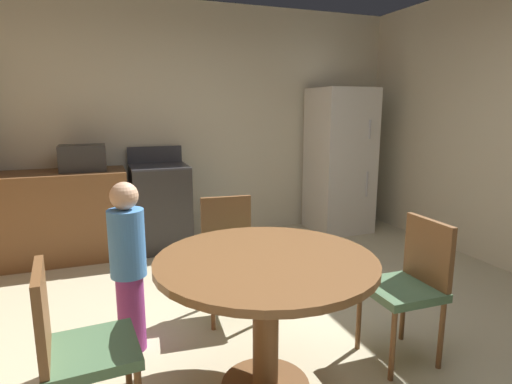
# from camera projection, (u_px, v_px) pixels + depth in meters

# --- Properties ---
(ground_plane) EXTENTS (14.00, 14.00, 0.00)m
(ground_plane) POSITION_uv_depth(u_px,v_px,m) (281.00, 361.00, 2.57)
(ground_plane) COLOR beige
(wall_back) EXTENTS (5.54, 0.12, 2.70)m
(wall_back) POSITION_uv_depth(u_px,v_px,m) (184.00, 123.00, 4.90)
(wall_back) COLOR beige
(wall_back) RESTS_ON ground
(kitchen_counter) EXTENTS (1.75, 0.60, 0.90)m
(kitchen_counter) POSITION_uv_depth(u_px,v_px,m) (35.00, 218.00, 4.16)
(kitchen_counter) COLOR brown
(kitchen_counter) RESTS_ON ground
(oven_range) EXTENTS (0.60, 0.60, 1.10)m
(oven_range) POSITION_uv_depth(u_px,v_px,m) (160.00, 206.00, 4.58)
(oven_range) COLOR #2D2B28
(oven_range) RESTS_ON ground
(refrigerator) EXTENTS (0.68, 0.68, 1.76)m
(refrigerator) POSITION_uv_depth(u_px,v_px,m) (340.00, 161.00, 5.21)
(refrigerator) COLOR silver
(refrigerator) RESTS_ON ground
(microwave) EXTENTS (0.44, 0.32, 0.26)m
(microwave) POSITION_uv_depth(u_px,v_px,m) (83.00, 158.00, 4.21)
(microwave) COLOR #2D2B28
(microwave) RESTS_ON kitchen_counter
(dining_table) EXTENTS (1.16, 1.16, 0.76)m
(dining_table) POSITION_uv_depth(u_px,v_px,m) (266.00, 287.00, 2.20)
(dining_table) COLOR brown
(dining_table) RESTS_ON ground
(chair_north) EXTENTS (0.43, 0.43, 0.87)m
(chair_north) POSITION_uv_depth(u_px,v_px,m) (230.00, 248.00, 3.11)
(chair_north) COLOR brown
(chair_north) RESTS_ON ground
(chair_east) EXTENTS (0.41, 0.41, 0.87)m
(chair_east) POSITION_uv_depth(u_px,v_px,m) (411.00, 280.00, 2.53)
(chair_east) COLOR brown
(chair_east) RESTS_ON ground
(chair_west) EXTENTS (0.43, 0.43, 0.87)m
(chair_west) POSITION_uv_depth(u_px,v_px,m) (74.00, 345.00, 1.84)
(chair_west) COLOR brown
(chair_west) RESTS_ON ground
(person_child) EXTENTS (0.31, 0.31, 1.09)m
(person_child) POSITION_uv_depth(u_px,v_px,m) (128.00, 263.00, 2.59)
(person_child) COLOR #8C337A
(person_child) RESTS_ON ground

